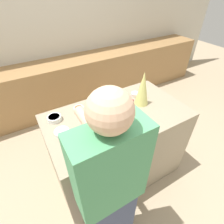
{
  "coord_description": "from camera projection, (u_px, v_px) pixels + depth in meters",
  "views": [
    {
      "loc": [
        -0.75,
        -1.16,
        2.08
      ],
      "look_at": [
        -0.07,
        0.0,
        1.02
      ],
      "focal_mm": 28.0,
      "sensor_mm": 36.0,
      "label": 1
    }
  ],
  "objects": [
    {
      "name": "wall_back",
      "position": [
        54.0,
        33.0,
        2.99
      ],
      "size": [
        8.0,
        0.05,
        2.6
      ],
      "color": "beige",
      "rests_on": "ground_plane"
    },
    {
      "name": "person",
      "position": [
        110.0,
        192.0,
        1.21
      ],
      "size": [
        0.45,
        0.57,
        1.72
      ],
      "color": "#424C6B",
      "rests_on": "ground_plane"
    },
    {
      "name": "candy_bowl_far_right",
      "position": [
        135.0,
        94.0,
        2.04
      ],
      "size": [
        0.09,
        0.09,
        0.04
      ],
      "color": "white",
      "rests_on": "kitchen_island"
    },
    {
      "name": "ground_plane",
      "position": [
        116.0,
        169.0,
        2.37
      ],
      "size": [
        12.0,
        12.0,
        0.0
      ],
      "primitive_type": "plane",
      "color": "tan"
    },
    {
      "name": "kitchen_island",
      "position": [
        117.0,
        146.0,
        2.08
      ],
      "size": [
        1.46,
        0.83,
        0.96
      ],
      "color": "gray",
      "rests_on": "ground_plane"
    },
    {
      "name": "decorative_tree",
      "position": [
        143.0,
        88.0,
        1.82
      ],
      "size": [
        0.15,
        0.15,
        0.38
      ],
      "color": "#DBD675",
      "rests_on": "kitchen_island"
    },
    {
      "name": "cookbook",
      "position": [
        124.0,
        100.0,
        1.96
      ],
      "size": [
        0.19,
        0.12,
        0.02
      ],
      "color": "#B23338",
      "rests_on": "kitchen_island"
    },
    {
      "name": "back_cabinet_block",
      "position": [
        68.0,
        84.0,
        3.29
      ],
      "size": [
        6.0,
        0.6,
        0.9
      ],
      "color": "#9E7547",
      "rests_on": "ground_plane"
    },
    {
      "name": "gingerbread_house",
      "position": [
        113.0,
        117.0,
        1.57
      ],
      "size": [
        0.17,
        0.15,
        0.26
      ],
      "color": "brown",
      "rests_on": "baking_tray"
    },
    {
      "name": "candy_bowl_front_corner",
      "position": [
        79.0,
        109.0,
        1.8
      ],
      "size": [
        0.1,
        0.1,
        0.05
      ],
      "color": "white",
      "rests_on": "kitchen_island"
    },
    {
      "name": "candy_bowl_far_left",
      "position": [
        62.0,
        132.0,
        1.55
      ],
      "size": [
        0.13,
        0.13,
        0.04
      ],
      "color": "white",
      "rests_on": "kitchen_island"
    },
    {
      "name": "baking_tray",
      "position": [
        113.0,
        126.0,
        1.63
      ],
      "size": [
        0.42,
        0.32,
        0.01
      ],
      "color": "#9E9EA8",
      "rests_on": "kitchen_island"
    },
    {
      "name": "candy_bowl_near_tray_left",
      "position": [
        54.0,
        118.0,
        1.7
      ],
      "size": [
        0.13,
        0.13,
        0.05
      ],
      "color": "white",
      "rests_on": "kitchen_island"
    },
    {
      "name": "candy_bowl_behind_tray",
      "position": [
        97.0,
        102.0,
        1.91
      ],
      "size": [
        0.13,
        0.13,
        0.05
      ],
      "color": "white",
      "rests_on": "kitchen_island"
    }
  ]
}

